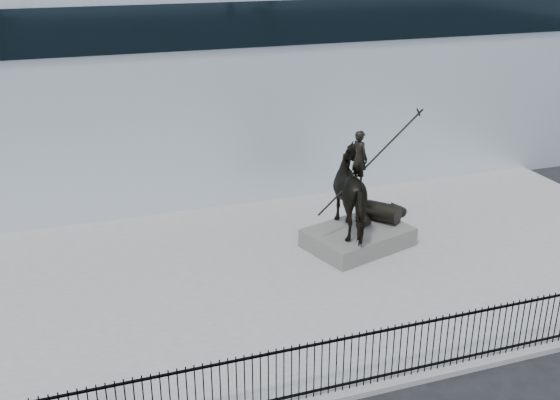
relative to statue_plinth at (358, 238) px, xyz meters
name	(u,v)px	position (x,y,z in m)	size (l,w,h in m)	color
plaza	(245,283)	(-4.30, -1.07, -0.39)	(30.00, 12.00, 0.15)	gray
building	(163,65)	(-4.30, 11.93, 4.04)	(44.00, 14.00, 9.00)	white
picket_fence	(315,369)	(-4.30, -6.82, 0.44)	(22.10, 0.10, 1.50)	black
statue_plinth	(358,238)	(0.00, 0.00, 0.00)	(3.34, 2.29, 0.63)	#575450
equestrian_statue	(362,192)	(0.06, 0.02, 1.62)	(4.11, 3.18, 3.62)	black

